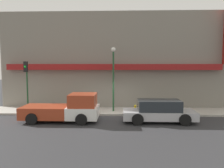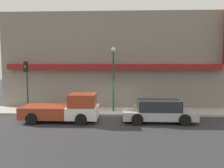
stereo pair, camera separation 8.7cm
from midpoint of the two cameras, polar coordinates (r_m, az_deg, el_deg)
name	(u,v)px [view 2 (the right image)]	position (r m, az deg, el deg)	size (l,w,h in m)	color
ground_plane	(112,116)	(16.69, 0.06, -8.36)	(80.00, 80.00, 0.00)	#2D2D30
sidewalk	(112,111)	(18.01, 0.23, -7.14)	(36.00, 2.75, 0.14)	#ADA89E
building	(114,61)	(20.46, 0.59, 6.04)	(19.80, 3.80, 10.76)	gray
pickup_truck	(66,109)	(15.41, -11.83, -6.43)	(5.19, 2.24, 1.90)	white
parked_car	(159,111)	(15.19, 12.27, -6.96)	(4.85, 2.00, 1.50)	#ADADB2
fire_hydrant	(135,109)	(17.19, 6.22, -6.44)	(0.20, 0.20, 0.63)	yellow
street_lamp	(113,71)	(17.37, 0.50, 3.39)	(0.36, 0.36, 5.11)	#1E4728
traffic_light	(27,78)	(18.06, -21.27, 1.51)	(0.28, 0.42, 3.98)	#1E4728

